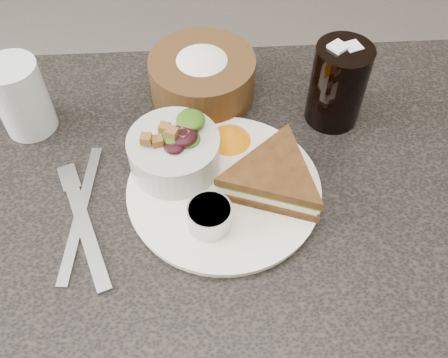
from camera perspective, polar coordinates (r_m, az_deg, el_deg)
name	(u,v)px	position (r m, az deg, el deg)	size (l,w,h in m)	color
dining_table	(214,312)	(1.03, -1.16, -14.99)	(1.00, 0.70, 0.75)	black
dinner_plate	(224,189)	(0.71, 0.00, -1.19)	(0.27, 0.27, 0.01)	white
sandwich	(274,178)	(0.69, 5.71, 0.15)	(0.17, 0.17, 0.05)	#4E2F14
salad_bowl	(174,148)	(0.71, -5.76, 3.57)	(0.13, 0.13, 0.08)	#A7AEAA
dressing_ramekin	(210,216)	(0.66, -1.65, -4.30)	(0.06, 0.06, 0.04)	#AFB0B0
orange_wedge	(230,134)	(0.75, 0.65, 5.22)	(0.07, 0.07, 0.03)	orange
fork	(86,230)	(0.70, -15.52, -5.64)	(0.02, 0.20, 0.01)	#9D9EA0
knife	(81,211)	(0.72, -15.99, -3.56)	(0.01, 0.23, 0.00)	#979A9F
bread_basket	(202,71)	(0.82, -2.51, 12.21)	(0.17, 0.17, 0.10)	brown
cola_glass	(338,82)	(0.78, 12.95, 10.78)	(0.09, 0.09, 0.14)	black
water_glass	(21,98)	(0.82, -22.17, 8.62)	(0.08, 0.08, 0.12)	silver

